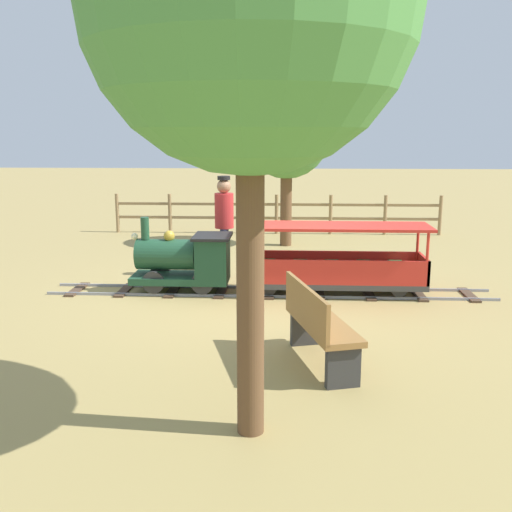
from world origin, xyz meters
The scene contains 9 objects.
ground_plane centered at (0.00, 0.00, 0.00)m, with size 60.00×60.00×0.00m, color #A38C51.
track centered at (0.00, -0.07, 0.02)m, with size 0.72×6.40×0.04m.
locomotive centered at (0.00, 1.14, 0.48)m, with size 0.68×1.45×1.06m.
passenger_car centered at (0.00, -0.97, 0.42)m, with size 0.78×2.70×0.97m.
conductor_person centered at (0.96, 0.69, 0.96)m, with size 0.30×0.30×1.62m.
park_bench centered at (-2.65, -0.63, 0.42)m, with size 1.36×0.74×0.82m.
oak_tree_near centered at (-4.03, -0.04, 3.13)m, with size 2.32×2.32×4.30m.
oak_tree_far centered at (3.72, -0.29, 2.21)m, with size 1.73×1.73×3.10m.
fence_section centered at (5.14, -0.07, 0.48)m, with size 0.08×7.48×0.90m.
Camera 1 is at (-8.24, -0.30, 2.29)m, focal length 41.31 mm.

